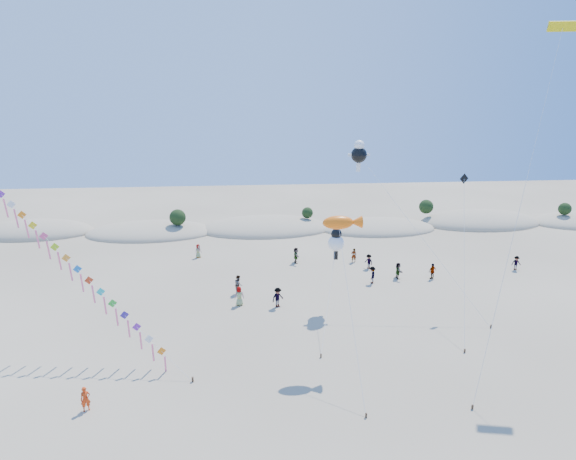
{
  "coord_description": "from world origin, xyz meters",
  "views": [
    {
      "loc": [
        -2.71,
        -20.81,
        18.58
      ],
      "look_at": [
        0.41,
        14.0,
        8.68
      ],
      "focal_mm": 30.0,
      "sensor_mm": 36.0,
      "label": 1
    }
  ],
  "objects_px": {
    "kite_train": "(13,207)",
    "parafoil_kite": "(560,37)",
    "fish_kite": "(343,223)",
    "flyer_foreground": "(85,399)"
  },
  "relations": [
    {
      "from": "kite_train",
      "to": "parafoil_kite",
      "type": "xyz_separation_m",
      "value": [
        39.09,
        -2.88,
        11.84
      ]
    },
    {
      "from": "fish_kite",
      "to": "flyer_foreground",
      "type": "xyz_separation_m",
      "value": [
        -16.69,
        -5.85,
        -9.1
      ]
    },
    {
      "from": "parafoil_kite",
      "to": "kite_train",
      "type": "bearing_deg",
      "value": 175.78
    },
    {
      "from": "parafoil_kite",
      "to": "flyer_foreground",
      "type": "height_order",
      "value": "parafoil_kite"
    },
    {
      "from": "kite_train",
      "to": "flyer_foreground",
      "type": "distance_m",
      "value": 15.9
    },
    {
      "from": "fish_kite",
      "to": "parafoil_kite",
      "type": "distance_m",
      "value": 19.65
    },
    {
      "from": "flyer_foreground",
      "to": "kite_train",
      "type": "bearing_deg",
      "value": 102.7
    },
    {
      "from": "kite_train",
      "to": "fish_kite",
      "type": "bearing_deg",
      "value": -10.45
    },
    {
      "from": "parafoil_kite",
      "to": "flyer_foreground",
      "type": "distance_m",
      "value": 39.13
    },
    {
      "from": "kite_train",
      "to": "fish_kite",
      "type": "distance_m",
      "value": 24.38
    }
  ]
}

